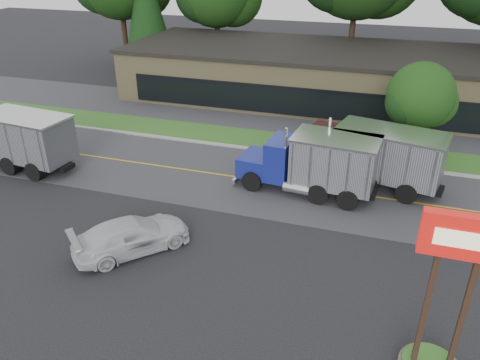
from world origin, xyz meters
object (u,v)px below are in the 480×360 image
at_px(dump_truck_blue, 315,162).
at_px(bilo_sign, 439,329).
at_px(dump_truck_red, 12,138).
at_px(dump_truck_maroon, 364,153).
at_px(rally_car, 132,235).

bearing_deg(dump_truck_blue, bilo_sign, 122.15).
height_order(bilo_sign, dump_truck_red, bilo_sign).
relative_size(bilo_sign, dump_truck_maroon, 0.60).
xyz_separation_m(bilo_sign, dump_truck_red, (-23.46, 8.97, -0.21)).
bearing_deg(dump_truck_maroon, dump_truck_blue, 52.37).
bearing_deg(bilo_sign, rally_car, 165.11).
distance_m(dump_truck_red, dump_truck_blue, 18.00).
bearing_deg(dump_truck_red, dump_truck_blue, -167.71).
distance_m(dump_truck_maroon, rally_car, 13.42).
bearing_deg(dump_truck_blue, rally_car, 54.87).
relative_size(bilo_sign, rally_car, 1.15).
xyz_separation_m(dump_truck_maroon, rally_car, (-9.09, -9.81, -1.06)).
distance_m(dump_truck_red, dump_truck_maroon, 20.71).
xyz_separation_m(dump_truck_red, dump_truck_blue, (17.88, 2.09, -0.01)).
bearing_deg(bilo_sign, dump_truck_blue, 116.77).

